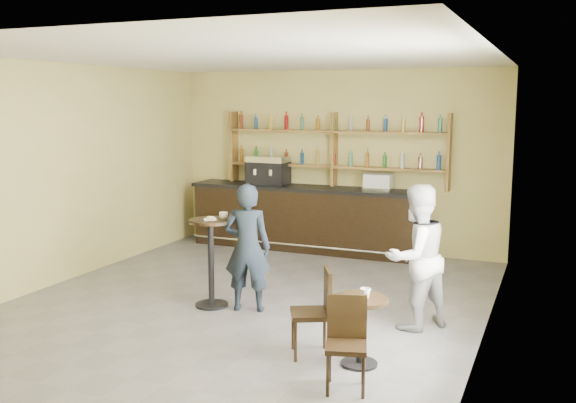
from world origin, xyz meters
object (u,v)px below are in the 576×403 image
at_px(espresso_machine, 268,170).
at_px(cafe_table, 360,331).
at_px(bar_counter, 305,218).
at_px(man_main, 247,248).
at_px(chair_west, 310,313).
at_px(pastry_case, 379,182).
at_px(pedestal_table, 211,263).
at_px(chair_south, 346,345).
at_px(patron_second, 416,257).

xyz_separation_m(espresso_machine, cafe_table, (3.12, -4.60, -1.05)).
bearing_deg(bar_counter, man_main, -80.38).
height_order(bar_counter, cafe_table, bar_counter).
bearing_deg(espresso_machine, chair_west, -61.70).
height_order(pastry_case, pedestal_table, pastry_case).
xyz_separation_m(espresso_machine, chair_west, (2.57, -4.55, -0.94)).
bearing_deg(pastry_case, bar_counter, 175.88).
distance_m(man_main, chair_west, 1.70).
relative_size(bar_counter, espresso_machine, 5.85).
bearing_deg(pedestal_table, chair_west, -30.15).
height_order(espresso_machine, chair_west, espresso_machine).
bearing_deg(chair_south, patron_second, 66.91).
bearing_deg(chair_west, man_main, -156.92).
bearing_deg(pastry_case, espresso_machine, 175.88).
bearing_deg(chair_south, cafe_table, 78.46).
distance_m(pedestal_table, man_main, 0.56).
height_order(pastry_case, chair_west, pastry_case).
xyz_separation_m(cafe_table, patron_second, (0.28, 1.32, 0.50)).
relative_size(pastry_case, chair_west, 0.51).
bearing_deg(cafe_table, chair_west, 174.81).
distance_m(bar_counter, patron_second, 4.25).
distance_m(bar_counter, chair_south, 5.76).
xyz_separation_m(man_main, cafe_table, (1.82, -1.12, -0.46)).
bearing_deg(chair_west, cafe_table, 58.12).
bearing_deg(man_main, espresso_machine, -85.22).
bearing_deg(man_main, patron_second, 169.44).
xyz_separation_m(bar_counter, chair_south, (2.46, -5.20, -0.14)).
xyz_separation_m(pastry_case, cafe_table, (1.06, -4.60, -0.94)).
height_order(bar_counter, espresso_machine, espresso_machine).
relative_size(bar_counter, pastry_case, 8.94).
xyz_separation_m(pedestal_table, man_main, (0.51, 0.04, 0.24)).
bearing_deg(pedestal_table, patron_second, 5.17).
xyz_separation_m(pastry_case, pedestal_table, (-1.27, -3.52, -0.72)).
height_order(chair_west, patron_second, patron_second).
relative_size(man_main, chair_south, 1.89).
bearing_deg(espresso_machine, patron_second, -45.20).
distance_m(pastry_case, cafe_table, 4.81).
distance_m(pastry_case, chair_south, 5.39).
height_order(espresso_machine, man_main, espresso_machine).
xyz_separation_m(bar_counter, pedestal_table, (0.08, -3.52, 0.00)).
height_order(espresso_machine, chair_south, espresso_machine).
distance_m(bar_counter, espresso_machine, 1.10).
xyz_separation_m(pedestal_table, patron_second, (2.60, 0.24, 0.28)).
bearing_deg(bar_counter, chair_south, -64.70).
bearing_deg(chair_south, espresso_machine, 105.08).
bearing_deg(cafe_table, espresso_machine, 124.17).
relative_size(espresso_machine, chair_south, 0.84).
height_order(pedestal_table, chair_south, pedestal_table).
relative_size(man_main, chair_west, 1.76).
relative_size(bar_counter, patron_second, 2.49).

